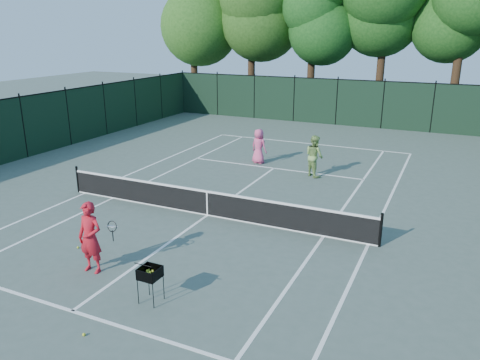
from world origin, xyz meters
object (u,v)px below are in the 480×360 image
at_px(ball_hopper, 150,273).
at_px(loose_ball_near_cart, 84,335).
at_px(loose_ball_midcourt, 78,247).
at_px(player_pink, 259,146).
at_px(player_green, 314,156).
at_px(coach, 90,238).

distance_m(ball_hopper, loose_ball_near_cart, 1.91).
bearing_deg(loose_ball_midcourt, player_pink, 83.66).
height_order(player_pink, loose_ball_midcourt, player_pink).
xyz_separation_m(ball_hopper, loose_ball_midcourt, (-3.60, 1.42, -0.72)).
bearing_deg(player_green, player_pink, 21.38).
bearing_deg(coach, ball_hopper, -16.04).
bearing_deg(player_pink, loose_ball_near_cart, 112.64).
distance_m(player_pink, loose_ball_near_cart, 14.07).
bearing_deg(ball_hopper, player_pink, 102.38).
relative_size(coach, player_pink, 1.16).
height_order(coach, player_pink, coach).
xyz_separation_m(loose_ball_near_cart, loose_ball_midcourt, (-3.09, 3.11, 0.00)).
bearing_deg(ball_hopper, loose_ball_midcourt, 159.81).
relative_size(loose_ball_near_cart, loose_ball_midcourt, 1.00).
height_order(coach, loose_ball_midcourt, coach).
bearing_deg(player_pink, loose_ball_midcourt, 98.58).
relative_size(player_green, loose_ball_midcourt, 26.75).
bearing_deg(coach, loose_ball_midcourt, 146.10).
distance_m(player_green, loose_ball_near_cart, 13.08).
xyz_separation_m(player_green, ball_hopper, (-0.60, -11.31, -0.16)).
distance_m(coach, player_pink, 11.65).
height_order(ball_hopper, loose_ball_midcourt, ball_hopper).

